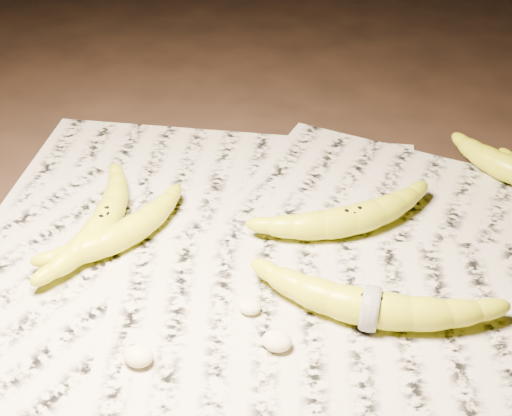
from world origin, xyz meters
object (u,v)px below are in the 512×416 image
(banana_center, at_px, (351,218))
(banana_taped, at_px, (371,306))
(banana_left_a, at_px, (104,220))
(banana_left_b, at_px, (124,231))

(banana_center, bearing_deg, banana_taped, -107.91)
(banana_left_a, bearing_deg, banana_center, -75.93)
(banana_center, relative_size, banana_taped, 0.87)
(banana_left_a, height_order, banana_left_b, banana_left_a)
(banana_left_b, height_order, banana_center, banana_center)
(banana_left_a, relative_size, banana_left_b, 1.14)
(banana_center, bearing_deg, banana_left_b, 165.67)
(banana_taped, bearing_deg, banana_left_a, 168.81)
(banana_center, height_order, banana_taped, banana_taped)
(banana_left_a, distance_m, banana_center, 0.31)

